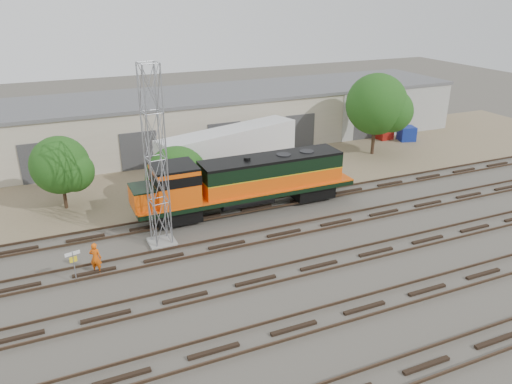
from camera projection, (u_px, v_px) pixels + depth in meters
name	position (u px, v px, depth m)	size (l,w,h in m)	color
ground	(295.00, 244.00, 31.41)	(140.00, 140.00, 0.00)	#47423A
dirt_strip	(215.00, 170.00, 44.11)	(80.00, 16.00, 0.02)	#726047
tracks	(319.00, 265.00, 28.84)	(80.00, 20.40, 0.28)	black
warehouse	(188.00, 121.00, 49.88)	(58.40, 10.40, 5.30)	beige
locomotive	(244.00, 182.00, 35.27)	(16.24, 2.85, 3.90)	black
signal_tower	(156.00, 162.00, 29.39)	(1.65, 1.65, 11.18)	gray
sign_post	(74.00, 261.00, 26.74)	(0.79, 0.22, 1.97)	gray
worker	(96.00, 258.00, 27.98)	(0.67, 0.44, 1.85)	#EB580D
semi_trailer	(232.00, 146.00, 42.33)	(13.24, 6.37, 4.02)	silver
dumpster_blue	(407.00, 134.00, 52.45)	(1.60, 1.50, 1.50)	navy
dumpster_red	(384.00, 133.00, 52.99)	(1.50, 1.40, 1.40)	maroon
tree_west	(63.00, 167.00, 35.28)	(4.34, 4.13, 5.41)	#382619
tree_mid	(181.00, 179.00, 36.62)	(4.89, 4.66, 4.66)	#382619
tree_east	(380.00, 106.00, 46.64)	(6.02, 5.74, 7.74)	#382619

